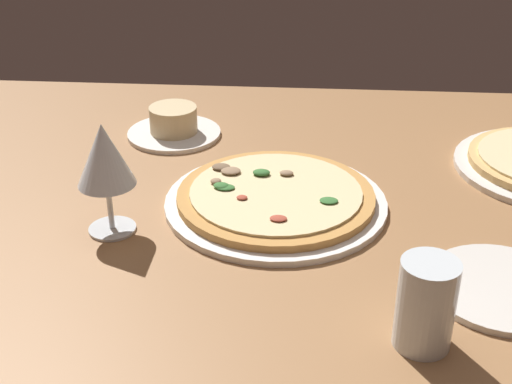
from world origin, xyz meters
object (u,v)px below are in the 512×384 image
ramekin_on_saucer (174,125)px  pizza_main (275,198)px  wine_glass_near (105,158)px  water_glass (425,308)px  side_plate (502,288)px

ramekin_on_saucer → pizza_main: bearing=-51.4°
wine_glass_near → pizza_main: bearing=21.2°
wine_glass_near → water_glass: wine_glass_near is taller
water_glass → side_plate: bearing=43.4°
ramekin_on_saucer → water_glass: water_glass is taller
pizza_main → water_glass: bearing=-59.4°
pizza_main → water_glass: size_ratio=3.12×
water_glass → side_plate: (11.36, 10.73, -4.40)cm
ramekin_on_saucer → side_plate: (49.13, -44.41, -1.64)cm
wine_glass_near → ramekin_on_saucer: bearing=85.1°
pizza_main → ramekin_on_saucer: size_ratio=1.96×
pizza_main → wine_glass_near: 26.47cm
wine_glass_near → side_plate: (52.04, -10.69, -10.89)cm
pizza_main → ramekin_on_saucer: bearing=128.6°
ramekin_on_saucer → wine_glass_near: size_ratio=1.05×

